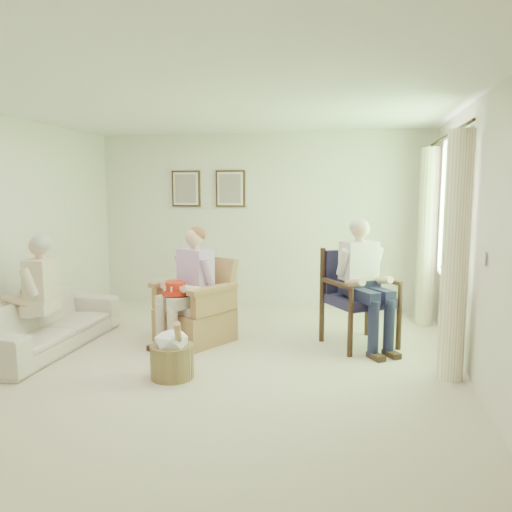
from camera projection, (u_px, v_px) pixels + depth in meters
name	position (u px, v px, depth m)	size (l,w,h in m)	color
floor	(207.00, 367.00, 4.99)	(5.50, 5.50, 0.00)	beige
back_wall	(260.00, 221.00, 7.49)	(5.00, 0.04, 2.60)	silver
front_wall	(16.00, 299.00, 2.15)	(5.00, 0.04, 2.60)	silver
right_wall	(482.00, 244.00, 4.33)	(0.04, 5.50, 2.60)	silver
ceiling	(204.00, 100.00, 4.65)	(5.00, 5.50, 0.02)	white
window	(454.00, 206.00, 5.46)	(0.13, 2.50, 1.63)	#2D6B23
curtain_left	(455.00, 257.00, 4.59)	(0.34, 0.34, 2.30)	#FFF7C7
curtain_right	(427.00, 237.00, 6.50)	(0.34, 0.34, 2.30)	#FFF7C7
framed_print_left	(186.00, 189.00, 7.62)	(0.45, 0.05, 0.55)	#382114
framed_print_right	(230.00, 189.00, 7.48)	(0.45, 0.05, 0.55)	#382114
wicker_armchair	(196.00, 314.00, 5.87)	(0.76, 0.75, 0.97)	tan
wood_armchair	(360.00, 293.00, 5.72)	(0.70, 0.65, 1.07)	black
sofa	(45.00, 323.00, 5.56)	(0.79, 2.01, 0.59)	beige
person_wicker	(192.00, 278.00, 5.68)	(0.40, 0.62, 1.32)	beige
person_dark	(361.00, 273.00, 5.52)	(0.40, 0.63, 1.42)	#1B1E3D
person_sofa	(36.00, 288.00, 5.38)	(0.42, 0.62, 1.25)	beige
red_hat	(176.00, 289.00, 5.55)	(0.30, 0.30, 0.14)	red
hatbox	(172.00, 354.00, 4.69)	(0.46, 0.46, 0.60)	tan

